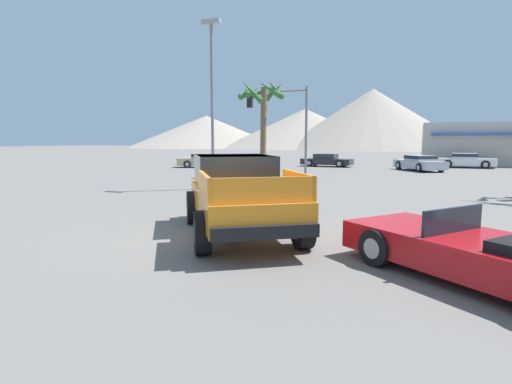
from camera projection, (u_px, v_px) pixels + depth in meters
The scene contains 12 objects.
ground_plane at pixel (222, 234), 9.65m from camera, with size 320.00×320.00×0.00m, color slate.
orange_pickup_truck at pixel (238, 188), 9.81m from camera, with size 4.58×5.44×1.86m.
red_convertible_car at pixel (480, 254), 6.34m from camera, with size 4.55×4.13×1.12m.
parked_car_white at pixel (465, 160), 33.42m from camera, with size 4.49×2.01×1.22m.
parked_car_dark at pixel (326, 160), 35.12m from camera, with size 4.50×2.17×1.11m.
parked_car_tan at pixel (205, 160), 34.09m from camera, with size 4.91×3.55×1.18m.
parked_car_silver at pixel (419, 163), 30.08m from camera, with size 3.92×4.82×1.16m.
traffic_light_main at pixel (280, 114), 25.32m from camera, with size 4.40×0.38×5.59m.
street_lamp_post at pixel (212, 89), 18.01m from camera, with size 0.90×0.24×7.57m.
palm_tree_short at pixel (261, 104), 23.78m from camera, with size 2.72×2.71×5.84m.
storefront_building at pixel (498, 144), 37.50m from camera, with size 13.22×8.13×3.90m.
distant_mountain_range at pixel (457, 120), 107.88m from camera, with size 182.46×67.21×21.47m.
Camera 1 is at (4.31, -8.45, 2.22)m, focal length 28.00 mm.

